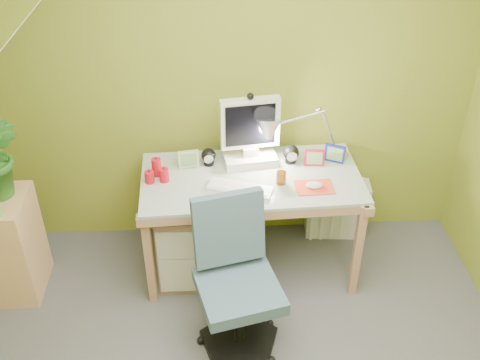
{
  "coord_description": "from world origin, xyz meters",
  "views": [
    {
      "loc": [
        -0.14,
        -1.77,
        2.76
      ],
      "look_at": [
        0.0,
        1.0,
        0.85
      ],
      "focal_mm": 42.0,
      "sensor_mm": 36.0,
      "label": 1
    }
  ],
  "objects_px": {
    "monitor": "(250,131)",
    "task_chair": "(239,290)",
    "desk": "(251,223)",
    "radiator": "(337,209)",
    "desk_lamp": "(320,121)",
    "side_ledge": "(15,245)"
  },
  "relations": [
    {
      "from": "desk",
      "to": "desk_lamp",
      "type": "xyz_separation_m",
      "value": [
        0.45,
        0.18,
        0.66
      ]
    },
    {
      "from": "task_chair",
      "to": "radiator",
      "type": "relative_size",
      "value": 2.07
    },
    {
      "from": "desk",
      "to": "desk_lamp",
      "type": "relative_size",
      "value": 2.42
    },
    {
      "from": "desk",
      "to": "desk_lamp",
      "type": "height_order",
      "value": "desk_lamp"
    },
    {
      "from": "monitor",
      "to": "task_chair",
      "type": "bearing_deg",
      "value": -105.33
    },
    {
      "from": "radiator",
      "to": "side_ledge",
      "type": "bearing_deg",
      "value": -163.53
    },
    {
      "from": "side_ledge",
      "to": "task_chair",
      "type": "xyz_separation_m",
      "value": [
        1.42,
        -0.56,
        0.1
      ]
    },
    {
      "from": "monitor",
      "to": "radiator",
      "type": "bearing_deg",
      "value": 3.88
    },
    {
      "from": "side_ledge",
      "to": "task_chair",
      "type": "bearing_deg",
      "value": -21.52
    },
    {
      "from": "side_ledge",
      "to": "radiator",
      "type": "xyz_separation_m",
      "value": [
        2.19,
        0.46,
        -0.14
      ]
    },
    {
      "from": "desk_lamp",
      "to": "task_chair",
      "type": "xyz_separation_m",
      "value": [
        -0.56,
        -0.88,
        -0.58
      ]
    },
    {
      "from": "desk",
      "to": "radiator",
      "type": "xyz_separation_m",
      "value": [
        0.66,
        0.32,
        -0.15
      ]
    },
    {
      "from": "side_ledge",
      "to": "desk_lamp",
      "type": "bearing_deg",
      "value": 9.25
    },
    {
      "from": "task_chair",
      "to": "desk",
      "type": "bearing_deg",
      "value": 66.62
    },
    {
      "from": "desk",
      "to": "monitor",
      "type": "height_order",
      "value": "monitor"
    },
    {
      "from": "monitor",
      "to": "desk_lamp",
      "type": "height_order",
      "value": "desk_lamp"
    },
    {
      "from": "desk_lamp",
      "to": "radiator",
      "type": "distance_m",
      "value": 0.86
    },
    {
      "from": "desk_lamp",
      "to": "radiator",
      "type": "height_order",
      "value": "desk_lamp"
    },
    {
      "from": "desk",
      "to": "radiator",
      "type": "distance_m",
      "value": 0.75
    },
    {
      "from": "desk",
      "to": "task_chair",
      "type": "bearing_deg",
      "value": -101.77
    },
    {
      "from": "side_ledge",
      "to": "monitor",
      "type": "bearing_deg",
      "value": 11.9
    },
    {
      "from": "desk",
      "to": "radiator",
      "type": "bearing_deg",
      "value": 23.13
    }
  ]
}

